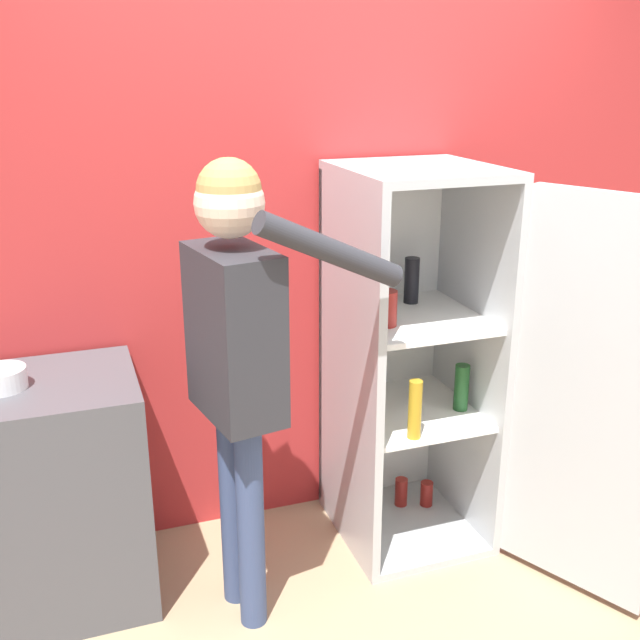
# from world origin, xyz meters

# --- Properties ---
(ground_plane) EXTENTS (12.00, 12.00, 0.00)m
(ground_plane) POSITION_xyz_m (0.00, 0.00, 0.00)
(ground_plane) COLOR tan
(wall_back) EXTENTS (7.00, 0.06, 2.55)m
(wall_back) POSITION_xyz_m (0.00, 0.98, 1.27)
(wall_back) COLOR #B72D2D
(wall_back) RESTS_ON ground_plane
(refrigerator) EXTENTS (0.90, 1.19, 1.64)m
(refrigerator) POSITION_xyz_m (0.40, 0.53, 0.82)
(refrigerator) COLOR #B7BABC
(refrigerator) RESTS_ON ground_plane
(person) EXTENTS (0.70, 0.51, 1.73)m
(person) POSITION_xyz_m (-0.51, 0.32, 1.13)
(person) COLOR #384770
(person) RESTS_ON ground_plane
(counter) EXTENTS (0.63, 0.58, 0.92)m
(counter) POSITION_xyz_m (-1.15, 0.64, 0.46)
(counter) COLOR #4C4C51
(counter) RESTS_ON ground_plane
(bowl) EXTENTS (0.17, 0.17, 0.08)m
(bowl) POSITION_xyz_m (-1.29, 0.63, 0.96)
(bowl) COLOR white
(bowl) RESTS_ON counter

